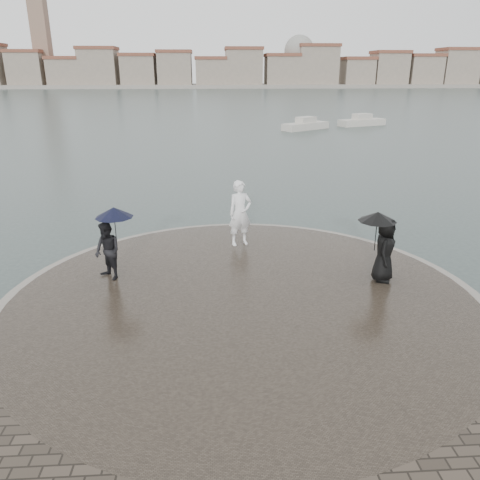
{
  "coord_description": "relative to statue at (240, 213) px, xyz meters",
  "views": [
    {
      "loc": [
        -0.76,
        -7.29,
        5.87
      ],
      "look_at": [
        0.0,
        4.8,
        1.45
      ],
      "focal_mm": 35.0,
      "sensor_mm": 36.0,
      "label": 1
    }
  ],
  "objects": [
    {
      "name": "visitor_left",
      "position": [
        -3.75,
        -2.47,
        0.03
      ],
      "size": [
        1.27,
        1.11,
        2.04
      ],
      "color": "black",
      "rests_on": "quay_tip"
    },
    {
      "name": "ground",
      "position": [
        -0.17,
        -7.38,
        -1.44
      ],
      "size": [
        400.0,
        400.0,
        0.0
      ],
      "primitive_type": "plane",
      "color": "#2B3835",
      "rests_on": "ground"
    },
    {
      "name": "kerb_ring",
      "position": [
        -0.17,
        -3.88,
        -1.28
      ],
      "size": [
        12.5,
        12.5,
        0.32
      ],
      "primitive_type": "cylinder",
      "color": "gray",
      "rests_on": "ground"
    },
    {
      "name": "far_skyline",
      "position": [
        -6.46,
        153.33,
        4.17
      ],
      "size": [
        260.0,
        20.0,
        37.0
      ],
      "color": "gray",
      "rests_on": "ground"
    },
    {
      "name": "visitor_right",
      "position": [
        3.69,
        -3.06,
        0.03
      ],
      "size": [
        1.21,
        1.13,
        1.95
      ],
      "color": "black",
      "rests_on": "quay_tip"
    },
    {
      "name": "statue",
      "position": [
        0.0,
        0.0,
        0.0
      ],
      "size": [
        0.91,
        0.74,
        2.17
      ],
      "primitive_type": "imported",
      "rotation": [
        0.0,
        0.0,
        0.32
      ],
      "color": "white",
      "rests_on": "quay_tip"
    },
    {
      "name": "quay_tip",
      "position": [
        -0.17,
        -3.88,
        -1.26
      ],
      "size": [
        11.9,
        11.9,
        0.36
      ],
      "primitive_type": "cylinder",
      "color": "#2D261E",
      "rests_on": "ground"
    },
    {
      "name": "boats",
      "position": [
        12.49,
        36.12,
        -1.07
      ],
      "size": [
        12.52,
        7.25,
        1.5
      ],
      "color": "#BDB6AA",
      "rests_on": "ground"
    }
  ]
}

